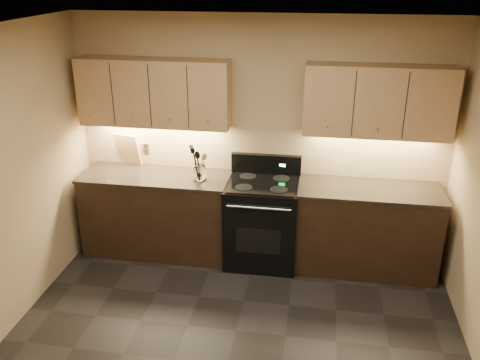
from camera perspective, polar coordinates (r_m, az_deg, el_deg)
ceiling at (r=3.26m, az=-1.95°, el=15.49°), size 4.00×4.00×0.00m
wall_back at (r=5.49m, az=2.23°, el=4.62°), size 4.00×0.04×2.60m
counter_left at (r=5.76m, az=-9.22°, el=-3.72°), size 1.62×0.62×0.93m
counter_right at (r=5.53m, az=13.98°, el=-5.35°), size 1.46×0.62×0.93m
stove at (r=5.50m, az=2.51°, el=-4.60°), size 0.76×0.68×1.14m
upper_cab_left at (r=5.45m, az=-9.62°, el=9.65°), size 1.60×0.30×0.70m
upper_cab_right at (r=5.20m, az=15.27°, el=8.53°), size 1.44×0.30×0.70m
outlet_plate at (r=5.83m, az=-10.61°, el=3.49°), size 0.08×0.01×0.12m
utensil_crock at (r=5.37m, az=-4.55°, el=0.82°), size 0.17×0.17×0.17m
cutting_board at (r=5.86m, az=-12.53°, el=3.37°), size 0.32×0.17×0.37m
wooden_spoon at (r=5.34m, az=-4.93°, el=1.61°), size 0.15×0.09×0.29m
black_spoon at (r=5.36m, az=-4.59°, el=1.80°), size 0.07×0.11×0.31m
black_turner at (r=5.30m, az=-4.65°, el=1.85°), size 0.17×0.12×0.37m
steel_spatula at (r=5.34m, az=-4.39°, el=2.18°), size 0.22×0.14×0.39m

